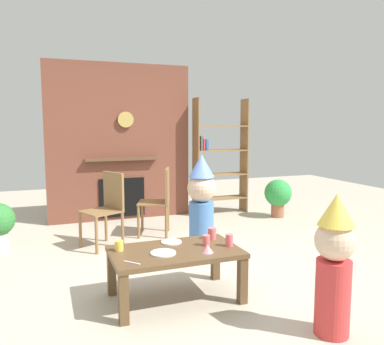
{
  "coord_description": "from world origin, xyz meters",
  "views": [
    {
      "loc": [
        -1.31,
        -3.46,
        1.47
      ],
      "look_at": [
        0.15,
        0.4,
        0.97
      ],
      "focal_mm": 36.5,
      "sensor_mm": 36.0,
      "label": 1
    }
  ],
  "objects_px": {
    "coffee_table": "(175,257)",
    "birthday_cake_slice": "(207,249)",
    "bookshelf": "(216,161)",
    "child_with_cone_hat": "(334,261)",
    "paper_plate_front": "(163,253)",
    "dining_chair_middle": "(160,197)",
    "paper_cup_near_left": "(119,246)",
    "paper_cup_near_right": "(229,240)",
    "dining_chair_left": "(107,205)",
    "paper_plate_rear": "(171,242)",
    "potted_plant_tall": "(278,195)",
    "child_in_pink": "(201,203)",
    "paper_cup_center": "(212,234)",
    "paper_cup_far_left": "(206,240)"
  },
  "relations": [
    {
      "from": "paper_cup_center",
      "to": "paper_plate_front",
      "type": "bearing_deg",
      "value": -156.27
    },
    {
      "from": "paper_plate_rear",
      "to": "child_in_pink",
      "type": "height_order",
      "value": "child_in_pink"
    },
    {
      "from": "bookshelf",
      "to": "birthday_cake_slice",
      "type": "height_order",
      "value": "bookshelf"
    },
    {
      "from": "coffee_table",
      "to": "paper_cup_near_right",
      "type": "bearing_deg",
      "value": -9.1
    },
    {
      "from": "bookshelf",
      "to": "paper_cup_far_left",
      "type": "distance_m",
      "value": 3.17
    },
    {
      "from": "coffee_table",
      "to": "dining_chair_middle",
      "type": "bearing_deg",
      "value": 77.53
    },
    {
      "from": "paper_cup_far_left",
      "to": "child_with_cone_hat",
      "type": "xyz_separation_m",
      "value": [
        0.57,
        -0.94,
        0.06
      ]
    },
    {
      "from": "paper_cup_near_right",
      "to": "child_with_cone_hat",
      "type": "height_order",
      "value": "child_with_cone_hat"
    },
    {
      "from": "potted_plant_tall",
      "to": "child_in_pink",
      "type": "bearing_deg",
      "value": -145.03
    },
    {
      "from": "bookshelf",
      "to": "paper_plate_rear",
      "type": "height_order",
      "value": "bookshelf"
    },
    {
      "from": "birthday_cake_slice",
      "to": "dining_chair_middle",
      "type": "bearing_deg",
      "value": 84.51
    },
    {
      "from": "paper_plate_front",
      "to": "paper_plate_rear",
      "type": "xyz_separation_m",
      "value": [
        0.15,
        0.26,
        0.0
      ]
    },
    {
      "from": "paper_plate_rear",
      "to": "child_with_cone_hat",
      "type": "distance_m",
      "value": 1.4
    },
    {
      "from": "paper_plate_rear",
      "to": "potted_plant_tall",
      "type": "relative_size",
      "value": 0.3
    },
    {
      "from": "birthday_cake_slice",
      "to": "child_with_cone_hat",
      "type": "height_order",
      "value": "child_with_cone_hat"
    },
    {
      "from": "bookshelf",
      "to": "paper_cup_near_left",
      "type": "relative_size",
      "value": 22.12
    },
    {
      "from": "paper_cup_center",
      "to": "child_with_cone_hat",
      "type": "height_order",
      "value": "child_with_cone_hat"
    },
    {
      "from": "paper_plate_front",
      "to": "birthday_cake_slice",
      "type": "bearing_deg",
      "value": -16.0
    },
    {
      "from": "bookshelf",
      "to": "birthday_cake_slice",
      "type": "bearing_deg",
      "value": -115.44
    },
    {
      "from": "coffee_table",
      "to": "birthday_cake_slice",
      "type": "xyz_separation_m",
      "value": [
        0.22,
        -0.16,
        0.1
      ]
    },
    {
      "from": "dining_chair_left",
      "to": "dining_chair_middle",
      "type": "relative_size",
      "value": 1.0
    },
    {
      "from": "child_in_pink",
      "to": "dining_chair_middle",
      "type": "bearing_deg",
      "value": -135.38
    },
    {
      "from": "paper_cup_center",
      "to": "dining_chair_left",
      "type": "distance_m",
      "value": 1.68
    },
    {
      "from": "bookshelf",
      "to": "dining_chair_left",
      "type": "height_order",
      "value": "bookshelf"
    },
    {
      "from": "birthday_cake_slice",
      "to": "dining_chair_left",
      "type": "relative_size",
      "value": 0.11
    },
    {
      "from": "dining_chair_middle",
      "to": "dining_chair_left",
      "type": "bearing_deg",
      "value": 38.83
    },
    {
      "from": "paper_cup_near_left",
      "to": "paper_cup_near_right",
      "type": "height_order",
      "value": "paper_cup_near_right"
    },
    {
      "from": "paper_cup_far_left",
      "to": "dining_chair_left",
      "type": "bearing_deg",
      "value": 109.65
    },
    {
      "from": "birthday_cake_slice",
      "to": "coffee_table",
      "type": "bearing_deg",
      "value": 144.19
    },
    {
      "from": "paper_cup_near_right",
      "to": "dining_chair_left",
      "type": "xyz_separation_m",
      "value": [
        -0.78,
        1.76,
        0.03
      ]
    },
    {
      "from": "paper_plate_front",
      "to": "paper_plate_rear",
      "type": "relative_size",
      "value": 1.14
    },
    {
      "from": "birthday_cake_slice",
      "to": "potted_plant_tall",
      "type": "height_order",
      "value": "potted_plant_tall"
    },
    {
      "from": "birthday_cake_slice",
      "to": "bookshelf",
      "type": "bearing_deg",
      "value": 64.56
    },
    {
      "from": "paper_plate_rear",
      "to": "coffee_table",
      "type": "bearing_deg",
      "value": -98.36
    },
    {
      "from": "child_with_cone_hat",
      "to": "paper_plate_front",
      "type": "bearing_deg",
      "value": 5.85
    },
    {
      "from": "paper_plate_rear",
      "to": "paper_cup_far_left",
      "type": "bearing_deg",
      "value": -36.06
    },
    {
      "from": "bookshelf",
      "to": "paper_cup_center",
      "type": "xyz_separation_m",
      "value": [
        -1.24,
        -2.67,
        -0.39
      ]
    },
    {
      "from": "bookshelf",
      "to": "potted_plant_tall",
      "type": "xyz_separation_m",
      "value": [
        0.81,
        -0.61,
        -0.51
      ]
    },
    {
      "from": "paper_cup_near_left",
      "to": "birthday_cake_slice",
      "type": "xyz_separation_m",
      "value": [
        0.67,
        -0.3,
        -0.01
      ]
    },
    {
      "from": "birthday_cake_slice",
      "to": "child_with_cone_hat",
      "type": "distance_m",
      "value": 0.99
    },
    {
      "from": "potted_plant_tall",
      "to": "dining_chair_middle",
      "type": "bearing_deg",
      "value": -171.23
    },
    {
      "from": "paper_cup_near_left",
      "to": "child_with_cone_hat",
      "type": "xyz_separation_m",
      "value": [
        1.3,
        -1.07,
        0.06
      ]
    },
    {
      "from": "bookshelf",
      "to": "dining_chair_left",
      "type": "xyz_separation_m",
      "value": [
        -1.97,
        -1.16,
        -0.37
      ]
    },
    {
      "from": "bookshelf",
      "to": "child_with_cone_hat",
      "type": "height_order",
      "value": "bookshelf"
    },
    {
      "from": "paper_plate_rear",
      "to": "paper_cup_near_right",
      "type": "bearing_deg",
      "value": -32.18
    },
    {
      "from": "paper_cup_near_right",
      "to": "paper_cup_far_left",
      "type": "relative_size",
      "value": 1.15
    },
    {
      "from": "coffee_table",
      "to": "paper_cup_near_right",
      "type": "distance_m",
      "value": 0.49
    },
    {
      "from": "bookshelf",
      "to": "paper_cup_near_right",
      "type": "height_order",
      "value": "bookshelf"
    },
    {
      "from": "coffee_table",
      "to": "paper_plate_front",
      "type": "bearing_deg",
      "value": -153.24
    },
    {
      "from": "dining_chair_left",
      "to": "child_with_cone_hat",
      "type": "bearing_deg",
      "value": 89.29
    }
  ]
}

